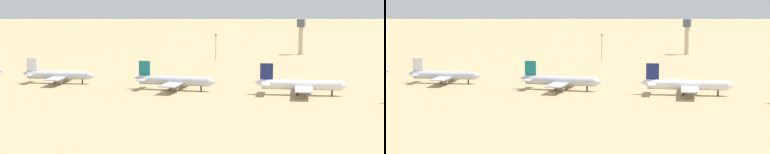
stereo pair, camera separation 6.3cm
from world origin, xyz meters
TOP-DOWN VIEW (x-y plane):
  - ground at (0.00, 0.00)m, footprint 4000.00×4000.00m
  - parked_jet_white_3 at (-60.48, 13.56)m, footprint 37.01×31.61m
  - parked_jet_teal_4 at (0.50, 10.33)m, footprint 39.52×33.22m
  - parked_jet_navy_5 at (57.89, 13.56)m, footprint 41.48×35.34m
  - control_tower at (27.42, 194.16)m, footprint 5.20×5.20m
  - light_pole_east at (-18.22, 142.16)m, footprint 1.80×0.50m

SIDE VIEW (x-z plane):
  - ground at x=0.00m, z-range 0.00..0.00m
  - parked_jet_white_3 at x=-60.48m, z-range -2.11..10.16m
  - parked_jet_teal_4 at x=0.50m, z-range -2.25..10.81m
  - parked_jet_navy_5 at x=57.89m, z-range -2.37..11.37m
  - light_pole_east at x=-18.22m, z-range 1.22..17.56m
  - control_tower at x=27.42m, z-range 2.52..26.86m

